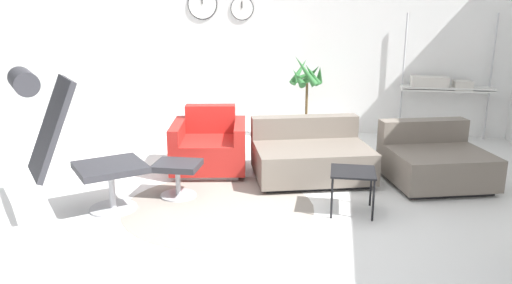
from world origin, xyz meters
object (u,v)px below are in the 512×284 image
armchair_red (209,148)px  couch_low (310,157)px  lounge_chair (67,134)px  side_table (353,175)px  shelf_unit (443,85)px  couch_second (434,162)px  potted_plant (306,102)px  ottoman (178,172)px

armchair_red → couch_low: 1.17m
lounge_chair → side_table: bearing=61.9°
armchair_red → side_table: 1.89m
lounge_chair → shelf_unit: size_ratio=0.76×
couch_low → couch_second: same height
couch_second → side_table: bearing=30.4°
potted_plant → shelf_unit: bearing=10.4°
couch_second → shelf_unit: (0.40, 1.97, 0.56)m
couch_second → potted_plant: size_ratio=0.99×
armchair_red → potted_plant: bearing=-132.8°
lounge_chair → armchair_red: (0.88, 1.51, -0.51)m
couch_low → potted_plant: 1.68m
potted_plant → lounge_chair: bearing=-121.4°
ottoman → shelf_unit: 4.14m
ottoman → side_table: (1.71, -0.12, 0.10)m
ottoman → couch_low: 1.50m
ottoman → shelf_unit: bearing=42.9°
lounge_chair → potted_plant: bearing=108.6°
couch_second → shelf_unit: shelf_unit is taller
shelf_unit → lounge_chair: bearing=-137.7°
potted_plant → couch_low: bearing=-84.5°
ottoman → shelf_unit: size_ratio=0.25×
lounge_chair → potted_plant: lounge_chair is taller
couch_low → potted_plant: bearing=-100.9°
couch_low → side_table: couch_low is taller
armchair_red → side_table: size_ratio=2.38×
ottoman → side_table: size_ratio=1.10×
lounge_chair → couch_second: bearing=73.6°
lounge_chair → ottoman: (0.77, 0.65, -0.52)m
armchair_red → side_table: armchair_red is taller
lounge_chair → couch_low: (2.05, 1.44, -0.54)m
ottoman → potted_plant: size_ratio=0.36×
armchair_red → shelf_unit: bearing=-156.5°
ottoman → couch_low: size_ratio=0.30×
potted_plant → ottoman: bearing=-114.6°
ottoman → couch_low: bearing=32.0°
lounge_chair → side_table: size_ratio=3.37×
armchair_red → couch_second: armchair_red is taller
armchair_red → lounge_chair: bearing=49.7°
couch_second → shelf_unit: size_ratio=0.68×
lounge_chair → potted_plant: (1.89, 3.09, -0.23)m
armchair_red → couch_second: 2.50m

